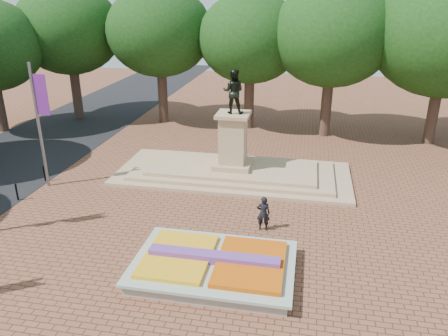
% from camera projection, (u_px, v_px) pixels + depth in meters
% --- Properties ---
extents(ground, '(90.00, 90.00, 0.00)m').
position_uv_depth(ground, '(201.00, 244.00, 19.31)').
color(ground, brown).
rests_on(ground, ground).
extents(flower_bed, '(6.30, 4.30, 0.91)m').
position_uv_depth(flower_bed, '(214.00, 265.00, 17.16)').
color(flower_bed, gray).
rests_on(flower_bed, ground).
extents(monument, '(14.00, 6.00, 6.40)m').
position_uv_depth(monument, '(233.00, 162.00, 26.26)').
color(monument, tan).
rests_on(monument, ground).
extents(tree_row_back, '(44.80, 8.80, 10.43)m').
position_uv_depth(tree_row_back, '(287.00, 45.00, 32.79)').
color(tree_row_back, '#35241D').
rests_on(tree_row_back, ground).
extents(pedestrian, '(0.64, 0.44, 1.71)m').
position_uv_depth(pedestrian, '(263.00, 213.00, 20.19)').
color(pedestrian, black).
rests_on(pedestrian, ground).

